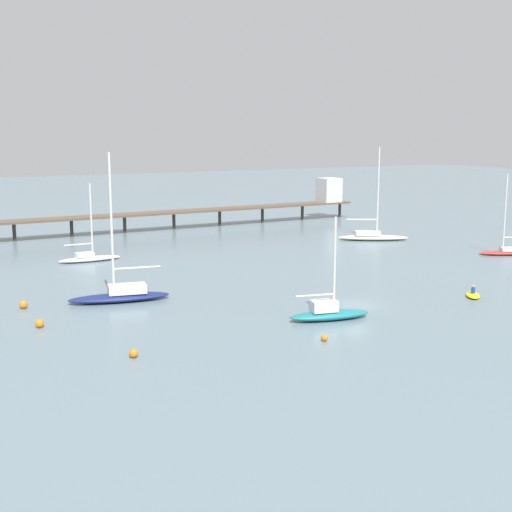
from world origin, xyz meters
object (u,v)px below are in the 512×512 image
sailboat_red (506,250)px  mooring_buoy_inner (325,338)px  mooring_buoy_near (40,323)px  mooring_buoy_mid (23,305)px  pier (220,205)px  sailboat_white (89,257)px  sailboat_navy (121,293)px  sailboat_teal (329,312)px  mooring_buoy_outer (134,353)px  sailboat_cream (372,235)px  dinghy_yellow (473,295)px

sailboat_red → mooring_buoy_inner: bearing=-154.6°
mooring_buoy_near → mooring_buoy_inner: 22.52m
mooring_buoy_near → mooring_buoy_mid: (-0.00, 6.85, 0.01)m
pier → mooring_buoy_mid: size_ratio=105.83×
sailboat_red → mooring_buoy_near: 58.80m
sailboat_white → sailboat_navy: (-2.78, -21.03, 0.19)m
sailboat_teal → sailboat_white: bearing=106.2°
sailboat_navy → mooring_buoy_inner: sailboat_navy is taller
sailboat_teal → mooring_buoy_inner: sailboat_teal is taller
sailboat_white → mooring_buoy_outer: sailboat_white is taller
mooring_buoy_near → sailboat_teal: bearing=-22.8°
sailboat_cream → sailboat_white: size_ratio=1.42×
sailboat_white → mooring_buoy_mid: 22.46m
dinghy_yellow → mooring_buoy_mid: 41.08m
pier → mooring_buoy_near: 61.33m
sailboat_red → dinghy_yellow: size_ratio=3.43×
sailboat_navy → pier: bearing=54.2°
sailboat_red → mooring_buoy_inner: size_ratio=19.66×
sailboat_cream → mooring_buoy_outer: bearing=-144.3°
pier → mooring_buoy_mid: 56.20m
sailboat_cream → sailboat_navy: (-42.95, -17.92, 0.09)m
sailboat_teal → mooring_buoy_mid: size_ratio=12.00×
dinghy_yellow → mooring_buoy_inner: dinghy_yellow is taller
sailboat_navy → dinghy_yellow: (29.57, -14.27, -0.55)m
sailboat_cream → sailboat_white: 40.29m
sailboat_navy → dinghy_yellow: size_ratio=4.58×
sailboat_navy → sailboat_teal: sailboat_navy is taller
dinghy_yellow → sailboat_teal: bearing=-179.7°
pier → sailboat_white: size_ratio=8.09×
sailboat_white → mooring_buoy_near: (-11.13, -26.35, -0.21)m
sailboat_teal → dinghy_yellow: size_ratio=2.89×
sailboat_cream → mooring_buoy_mid: size_ratio=18.55×
mooring_buoy_outer → mooring_buoy_mid: (-4.13, 17.50, 0.04)m
sailboat_teal → mooring_buoy_inner: (-3.63, -4.76, -0.40)m
sailboat_white → mooring_buoy_mid: bearing=-119.7°
sailboat_navy → dinghy_yellow: 32.84m
dinghy_yellow → mooring_buoy_outer: size_ratio=4.72×
sailboat_red → mooring_buoy_inner: (-40.74, -19.30, -0.33)m
sailboat_navy → sailboat_teal: 19.42m
mooring_buoy_near → sailboat_cream: bearing=24.4°
sailboat_white → sailboat_navy: size_ratio=0.69×
mooring_buoy_outer → mooring_buoy_near: size_ratio=0.90×
sailboat_cream → mooring_buoy_inner: size_ratio=25.62×
sailboat_red → sailboat_cream: sailboat_cream is taller
mooring_buoy_mid → sailboat_white: bearing=60.3°
sailboat_teal → mooring_buoy_near: bearing=157.2°
pier → mooring_buoy_outer: pier is taller
sailboat_red → sailboat_teal: (-37.10, -14.53, 0.07)m
sailboat_white → mooring_buoy_outer: 37.66m
mooring_buoy_mid → pier: bearing=46.3°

